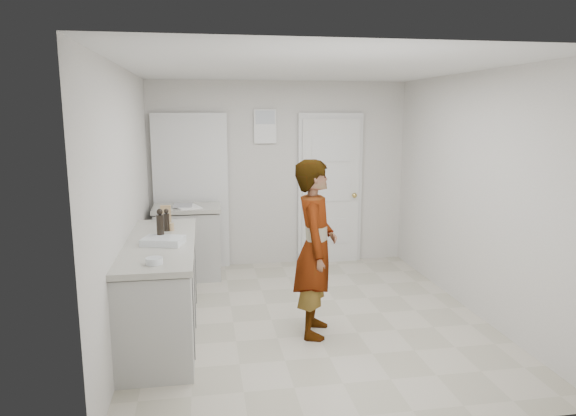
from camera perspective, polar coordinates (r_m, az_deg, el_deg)
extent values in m
plane|color=#ACA690|center=(5.43, 2.31, -12.04)|extent=(4.00, 4.00, 0.00)
plane|color=beige|center=(7.03, -0.92, 3.76)|extent=(3.50, 0.00, 3.50)
plane|color=beige|center=(3.19, 9.78, -4.79)|extent=(3.50, 0.00, 3.50)
plane|color=beige|center=(5.02, -17.52, 0.51)|extent=(0.00, 4.00, 4.00)
plane|color=beige|center=(5.70, 19.93, 1.50)|extent=(0.00, 4.00, 4.00)
plane|color=silver|center=(5.02, 2.53, 15.30)|extent=(4.00, 4.00, 0.00)
cube|color=silver|center=(7.13, 4.75, 1.79)|extent=(0.80, 0.05, 2.00)
cube|color=silver|center=(7.15, 4.69, 2.07)|extent=(0.90, 0.04, 2.10)
sphere|color=tan|center=(7.18, 7.39, 1.40)|extent=(0.07, 0.07, 0.07)
cube|color=white|center=(6.92, -2.55, 9.04)|extent=(0.30, 0.02, 0.45)
cube|color=black|center=(6.96, -10.70, 1.59)|extent=(0.90, 0.05, 2.04)
cube|color=silver|center=(6.92, -10.71, 1.63)|extent=(0.98, 0.02, 2.10)
cube|color=#AFAFAB|center=(5.00, -13.87, -9.07)|extent=(0.60, 1.90, 0.86)
cube|color=black|center=(5.15, -13.67, -13.17)|extent=(0.56, 1.86, 0.08)
cube|color=#A3A095|center=(4.87, -14.11, -3.85)|extent=(0.64, 1.96, 0.05)
cube|color=#AFAFAB|center=(6.66, -11.03, -4.00)|extent=(0.80, 0.55, 0.86)
cube|color=black|center=(6.77, -10.91, -7.19)|extent=(0.75, 0.54, 0.08)
cube|color=#A3A095|center=(6.56, -11.18, -0.02)|extent=(0.84, 0.61, 0.05)
imported|color=silver|center=(4.81, 3.06, -4.52)|extent=(0.55, 0.69, 1.67)
cube|color=olive|center=(5.65, -13.43, -0.63)|extent=(0.11, 0.05, 0.18)
cylinder|color=tan|center=(5.24, -12.81, -2.07)|extent=(0.05, 0.05, 0.08)
cylinder|color=black|center=(5.23, -13.33, -1.55)|extent=(0.06, 0.06, 0.18)
sphere|color=black|center=(5.21, -13.38, -0.33)|extent=(0.05, 0.05, 0.05)
cylinder|color=black|center=(4.82, -14.00, -2.17)|extent=(0.07, 0.07, 0.25)
sphere|color=black|center=(4.79, -14.08, -0.41)|extent=(0.06, 0.06, 0.06)
cube|color=silver|center=(4.73, -13.70, -3.56)|extent=(0.40, 0.33, 0.06)
cube|color=white|center=(4.73, -13.70, -3.65)|extent=(0.35, 0.28, 0.05)
cylinder|color=silver|center=(4.14, -14.64, -5.70)|extent=(0.13, 0.13, 0.05)
sphere|color=white|center=(4.13, -14.93, -5.75)|extent=(0.04, 0.04, 0.04)
sphere|color=white|center=(4.15, -14.36, -5.66)|extent=(0.04, 0.04, 0.04)
cube|color=white|center=(6.49, -11.10, 0.14)|extent=(0.37, 0.42, 0.01)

